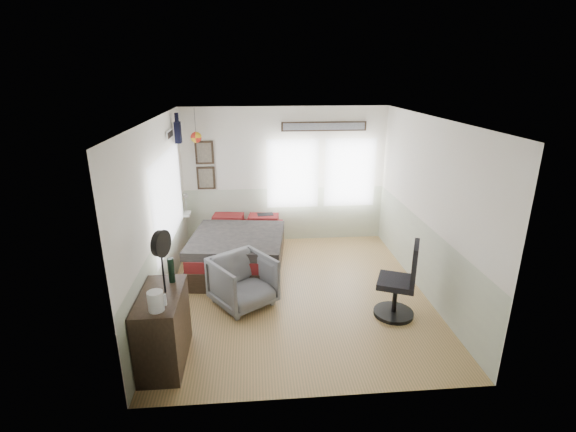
% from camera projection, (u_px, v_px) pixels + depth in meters
% --- Properties ---
extents(ground_plane, '(4.00, 4.50, 0.01)m').
position_uv_depth(ground_plane, '(296.00, 293.00, 6.60)').
color(ground_plane, olive).
extents(room_shell, '(4.02, 4.52, 2.71)m').
position_uv_depth(room_shell, '(291.00, 192.00, 6.24)').
color(room_shell, silver).
rests_on(room_shell, ground_plane).
extents(wall_decor, '(3.55, 1.32, 1.44)m').
position_uv_depth(wall_decor, '(227.00, 141.00, 7.67)').
color(wall_decor, '#3C2B1D').
rests_on(wall_decor, room_shell).
extents(bed, '(1.73, 2.27, 0.67)m').
position_uv_depth(bed, '(240.00, 249.00, 7.41)').
color(bed, black).
rests_on(bed, ground_plane).
extents(dresser, '(0.48, 1.00, 0.90)m').
position_uv_depth(dresser, '(163.00, 328.00, 4.91)').
color(dresser, black).
rests_on(dresser, ground_plane).
extents(armchair, '(1.13, 1.14, 0.75)m').
position_uv_depth(armchair, '(243.00, 281.00, 6.16)').
color(armchair, slate).
rests_on(armchair, ground_plane).
extents(nightstand, '(0.52, 0.43, 0.50)m').
position_uv_depth(nightstand, '(266.00, 235.00, 8.28)').
color(nightstand, black).
rests_on(nightstand, ground_plane).
extents(task_chair, '(0.66, 0.66, 1.13)m').
position_uv_depth(task_chair, '(401.00, 287.00, 5.83)').
color(task_chair, black).
rests_on(task_chair, ground_plane).
extents(kettle, '(0.20, 0.17, 0.22)m').
position_uv_depth(kettle, '(156.00, 301.00, 4.41)').
color(kettle, silver).
rests_on(kettle, dresser).
extents(bottle, '(0.08, 0.08, 0.31)m').
position_uv_depth(bottle, '(171.00, 270.00, 5.00)').
color(bottle, black).
rests_on(bottle, dresser).
extents(stand_fan, '(0.18, 0.30, 0.77)m').
position_uv_depth(stand_fan, '(161.00, 245.00, 4.62)').
color(stand_fan, black).
rests_on(stand_fan, dresser).
extents(black_bag, '(0.33, 0.23, 0.18)m').
position_uv_depth(black_bag, '(265.00, 219.00, 8.17)').
color(black_bag, black).
rests_on(black_bag, nightstand).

